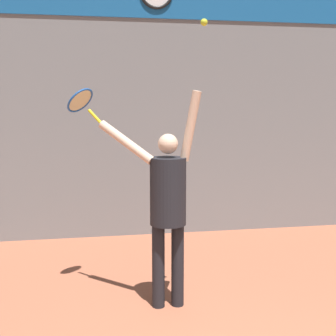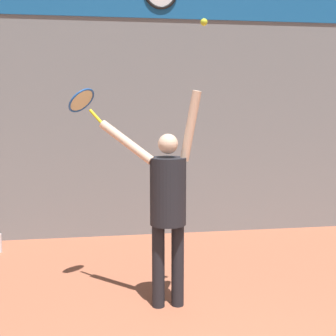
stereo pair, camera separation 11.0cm
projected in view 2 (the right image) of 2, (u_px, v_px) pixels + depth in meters
back_wall at (167, 77)px, 7.28m from camera, size 18.00×0.10×5.00m
tennis_player at (167, 200)px, 4.72m from camera, size 1.01×0.62×2.22m
tennis_racket at (83, 102)px, 5.00m from camera, size 0.43×0.40×0.39m
tennis_ball at (204, 22)px, 4.41m from camera, size 0.07×0.07×0.07m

